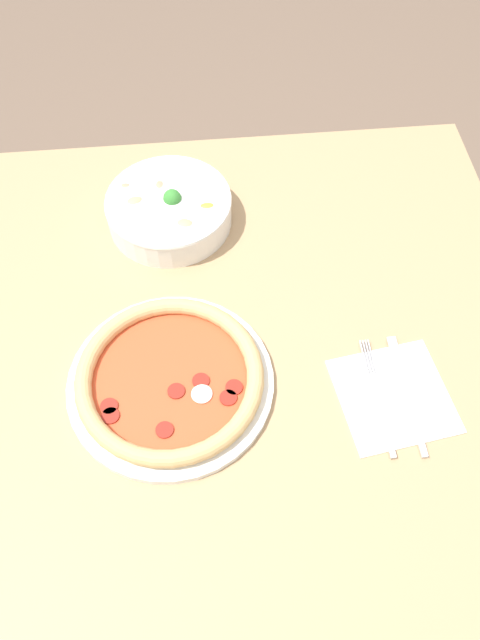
# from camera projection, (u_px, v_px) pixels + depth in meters

# --- Properties ---
(ground_plane) EXTENTS (8.00, 8.00, 0.00)m
(ground_plane) POSITION_uv_depth(u_px,v_px,m) (215.00, 505.00, 1.58)
(ground_plane) COLOR brown
(dining_table) EXTENTS (1.11, 1.03, 0.73)m
(dining_table) POSITION_uv_depth(u_px,v_px,m) (203.00, 392.00, 1.05)
(dining_table) COLOR tan
(dining_table) RESTS_ON ground_plane
(pizza) EXTENTS (0.31, 0.31, 0.04)m
(pizza) POSITION_uv_depth(u_px,v_px,m) (170.00, 379.00, 0.94)
(pizza) COLOR white
(pizza) RESTS_ON dining_table
(bowl) EXTENTS (0.22, 0.22, 0.07)m
(bowl) POSITION_uv_depth(u_px,v_px,m) (169.00, 208.00, 1.11)
(bowl) COLOR white
(bowl) RESTS_ON dining_table
(napkin) EXTENTS (0.18, 0.18, 0.00)m
(napkin) POSITION_uv_depth(u_px,v_px,m) (393.00, 396.00, 0.94)
(napkin) COLOR white
(napkin) RESTS_ON dining_table
(fork) EXTENTS (0.02, 0.20, 0.00)m
(fork) POSITION_uv_depth(u_px,v_px,m) (378.00, 397.00, 0.93)
(fork) COLOR silver
(fork) RESTS_ON napkin
(knife) EXTENTS (0.02, 0.20, 0.01)m
(knife) POSITION_uv_depth(u_px,v_px,m) (409.00, 399.00, 0.93)
(knife) COLOR silver
(knife) RESTS_ON napkin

